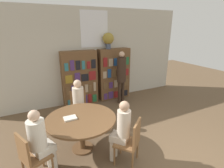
{
  "coord_description": "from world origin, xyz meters",
  "views": [
    {
      "loc": [
        -2.06,
        -1.77,
        2.43
      ],
      "look_at": [
        -0.19,
        1.97,
        1.05
      ],
      "focal_mm": 28.0,
      "sensor_mm": 36.0,
      "label": 1
    }
  ],
  "objects_px": {
    "seated_reader_right": "(121,129)",
    "seated_reader_left": "(79,101)",
    "flower_vase": "(108,39)",
    "chair_far_side": "(131,140)",
    "chair_left_side": "(79,106)",
    "librarian_standing": "(121,73)",
    "chair_near_camera": "(31,156)",
    "seated_reader_back": "(40,139)",
    "bookshelf_right": "(114,74)",
    "bookshelf_left": "(80,79)",
    "reading_table": "(81,122)"
  },
  "relations": [
    {
      "from": "seated_reader_right",
      "to": "librarian_standing",
      "type": "xyz_separation_m",
      "value": [
        1.31,
        2.32,
        0.35
      ]
    },
    {
      "from": "bookshelf_right",
      "to": "librarian_standing",
      "type": "xyz_separation_m",
      "value": [
        0.01,
        -0.5,
        0.17
      ]
    },
    {
      "from": "bookshelf_left",
      "to": "bookshelf_right",
      "type": "relative_size",
      "value": 1.0
    },
    {
      "from": "chair_near_camera",
      "to": "chair_left_side",
      "type": "height_order",
      "value": "same"
    },
    {
      "from": "seated_reader_right",
      "to": "bookshelf_right",
      "type": "bearing_deg",
      "value": 24.43
    },
    {
      "from": "bookshelf_right",
      "to": "seated_reader_right",
      "type": "bearing_deg",
      "value": -114.72
    },
    {
      "from": "seated_reader_right",
      "to": "seated_reader_left",
      "type": "bearing_deg",
      "value": 62.9
    },
    {
      "from": "bookshelf_right",
      "to": "chair_far_side",
      "type": "bearing_deg",
      "value": -111.71
    },
    {
      "from": "bookshelf_left",
      "to": "seated_reader_right",
      "type": "bearing_deg",
      "value": -91.73
    },
    {
      "from": "flower_vase",
      "to": "reading_table",
      "type": "relative_size",
      "value": 0.37
    },
    {
      "from": "bookshelf_right",
      "to": "seated_reader_right",
      "type": "distance_m",
      "value": 3.11
    },
    {
      "from": "flower_vase",
      "to": "chair_near_camera",
      "type": "relative_size",
      "value": 0.58
    },
    {
      "from": "seated_reader_right",
      "to": "librarian_standing",
      "type": "height_order",
      "value": "librarian_standing"
    },
    {
      "from": "librarian_standing",
      "to": "seated_reader_right",
      "type": "bearing_deg",
      "value": -119.43
    },
    {
      "from": "bookshelf_left",
      "to": "seated_reader_right",
      "type": "relative_size",
      "value": 1.41
    },
    {
      "from": "seated_reader_left",
      "to": "librarian_standing",
      "type": "distance_m",
      "value": 1.9
    },
    {
      "from": "reading_table",
      "to": "librarian_standing",
      "type": "bearing_deg",
      "value": 42.05
    },
    {
      "from": "seated_reader_left",
      "to": "seated_reader_right",
      "type": "xyz_separation_m",
      "value": [
        0.36,
        -1.47,
        -0.02
      ]
    },
    {
      "from": "bookshelf_left",
      "to": "reading_table",
      "type": "xyz_separation_m",
      "value": [
        -0.64,
        -2.18,
        -0.24
      ]
    },
    {
      "from": "reading_table",
      "to": "seated_reader_left",
      "type": "bearing_deg",
      "value": 76.85
    },
    {
      "from": "seated_reader_back",
      "to": "bookshelf_right",
      "type": "bearing_deg",
      "value": 110.75
    },
    {
      "from": "flower_vase",
      "to": "chair_far_side",
      "type": "distance_m",
      "value": 3.48
    },
    {
      "from": "flower_vase",
      "to": "seated_reader_right",
      "type": "height_order",
      "value": "flower_vase"
    },
    {
      "from": "bookshelf_left",
      "to": "chair_far_side",
      "type": "bearing_deg",
      "value": -89.32
    },
    {
      "from": "seated_reader_left",
      "to": "seated_reader_back",
      "type": "relative_size",
      "value": 1.01
    },
    {
      "from": "reading_table",
      "to": "seated_reader_left",
      "type": "relative_size",
      "value": 1.12
    },
    {
      "from": "chair_left_side",
      "to": "seated_reader_back",
      "type": "xyz_separation_m",
      "value": [
        -1.02,
        -1.33,
        0.21
      ]
    },
    {
      "from": "chair_left_side",
      "to": "chair_far_side",
      "type": "relative_size",
      "value": 1.0
    },
    {
      "from": "seated_reader_left",
      "to": "chair_left_side",
      "type": "bearing_deg",
      "value": -90.0
    },
    {
      "from": "chair_left_side",
      "to": "chair_near_camera",
      "type": "bearing_deg",
      "value": 63.0
    },
    {
      "from": "chair_near_camera",
      "to": "seated_reader_back",
      "type": "relative_size",
      "value": 0.72
    },
    {
      "from": "seated_reader_left",
      "to": "bookshelf_right",
      "type": "bearing_deg",
      "value": -127.68
    },
    {
      "from": "bookshelf_right",
      "to": "flower_vase",
      "type": "distance_m",
      "value": 1.2
    },
    {
      "from": "chair_far_side",
      "to": "librarian_standing",
      "type": "bearing_deg",
      "value": 23.36
    },
    {
      "from": "flower_vase",
      "to": "seated_reader_left",
      "type": "bearing_deg",
      "value": -136.95
    },
    {
      "from": "bookshelf_left",
      "to": "librarian_standing",
      "type": "xyz_separation_m",
      "value": [
        1.22,
        -0.5,
        0.17
      ]
    },
    {
      "from": "seated_reader_right",
      "to": "seated_reader_back",
      "type": "bearing_deg",
      "value": 126.14
    },
    {
      "from": "bookshelf_left",
      "to": "seated_reader_left",
      "type": "height_order",
      "value": "bookshelf_left"
    },
    {
      "from": "flower_vase",
      "to": "seated_reader_back",
      "type": "bearing_deg",
      "value": -134.0
    },
    {
      "from": "bookshelf_right",
      "to": "seated_reader_left",
      "type": "distance_m",
      "value": 2.14
    },
    {
      "from": "chair_left_side",
      "to": "seated_reader_right",
      "type": "relative_size",
      "value": 0.72
    },
    {
      "from": "chair_near_camera",
      "to": "seated_reader_right",
      "type": "xyz_separation_m",
      "value": [
        1.5,
        -0.24,
        0.2
      ]
    },
    {
      "from": "chair_left_side",
      "to": "seated_reader_left",
      "type": "distance_m",
      "value": 0.28
    },
    {
      "from": "flower_vase",
      "to": "librarian_standing",
      "type": "bearing_deg",
      "value": -66.81
    },
    {
      "from": "flower_vase",
      "to": "librarian_standing",
      "type": "xyz_separation_m",
      "value": [
        0.22,
        -0.51,
        -1.01
      ]
    },
    {
      "from": "seated_reader_right",
      "to": "chair_near_camera",
      "type": "bearing_deg",
      "value": 130.08
    },
    {
      "from": "bookshelf_left",
      "to": "librarian_standing",
      "type": "relative_size",
      "value": 1.02
    },
    {
      "from": "chair_far_side",
      "to": "seated_reader_back",
      "type": "xyz_separation_m",
      "value": [
        -1.46,
        0.45,
        0.21
      ]
    },
    {
      "from": "chair_left_side",
      "to": "librarian_standing",
      "type": "relative_size",
      "value": 0.52
    },
    {
      "from": "bookshelf_right",
      "to": "chair_far_side",
      "type": "height_order",
      "value": "bookshelf_right"
    }
  ]
}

